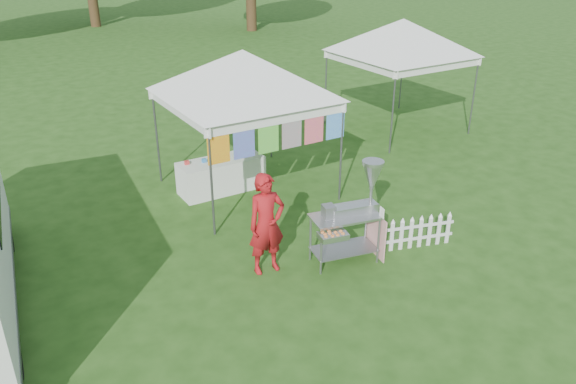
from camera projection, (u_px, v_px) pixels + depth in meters
ground at (344, 264)px, 9.43m from camera, size 120.00×120.00×0.00m
canopy_main at (243, 50)px, 10.86m from camera, size 4.24×4.24×3.45m
canopy_right at (404, 19)px, 14.62m from camera, size 4.24×4.24×3.45m
donut_cart at (356, 205)px, 9.15m from camera, size 1.38×0.86×1.75m
vendor at (267, 224)px, 8.93m from camera, size 0.65×0.45×1.71m
picket_fence at (416, 233)px, 9.82m from camera, size 1.39×0.44×0.56m
display_table at (221, 175)px, 11.97m from camera, size 1.80×0.70×0.70m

